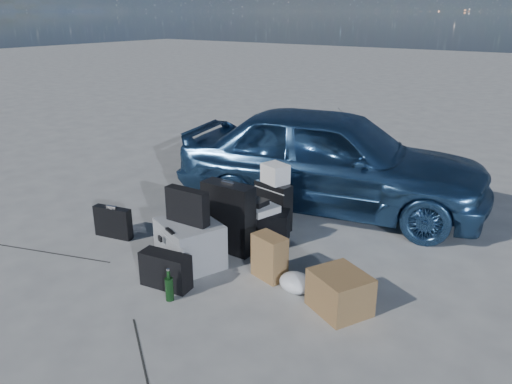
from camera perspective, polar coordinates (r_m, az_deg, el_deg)
ground at (r=4.71m, az=-9.01°, el=-9.08°), size 60.00×60.00×0.00m
car at (r=6.00m, az=8.56°, el=3.76°), size 3.85×2.22×1.23m
pelican_case at (r=4.75m, az=-7.55°, el=-5.82°), size 0.72×0.66×0.43m
laptop_bag at (r=4.60m, az=-7.86°, el=-1.60°), size 0.44×0.13×0.33m
briefcase at (r=5.49m, az=-16.02°, el=-3.34°), size 0.44×0.18×0.33m
suitcase_left at (r=4.94m, az=-3.17°, el=-2.92°), size 0.54×0.20×0.70m
suitcase_right at (r=5.47m, az=1.98°, el=-1.54°), size 0.46×0.23×0.52m
white_carton at (r=5.36m, az=2.21°, el=2.13°), size 0.31×0.28×0.21m
duffel_bag at (r=5.21m, az=0.16°, el=-3.84°), size 0.71×0.52×0.33m
flat_box_white at (r=5.15m, az=0.12°, el=-1.74°), size 0.47×0.40×0.07m
flat_box_black at (r=5.12m, az=-0.15°, el=-1.10°), size 0.27×0.20×0.05m
kraft_bag at (r=4.49m, az=1.55°, el=-7.41°), size 0.34×0.26×0.41m
cardboard_box at (r=4.10m, az=9.57°, el=-11.23°), size 0.56×0.53×0.32m
plastic_bag at (r=4.34m, az=4.58°, el=-10.28°), size 0.33×0.29×0.17m
messenger_bag at (r=4.43m, az=-10.28°, el=-8.79°), size 0.47×0.24×0.32m
green_bottle at (r=4.24m, az=-9.90°, el=-10.46°), size 0.08×0.08×0.28m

